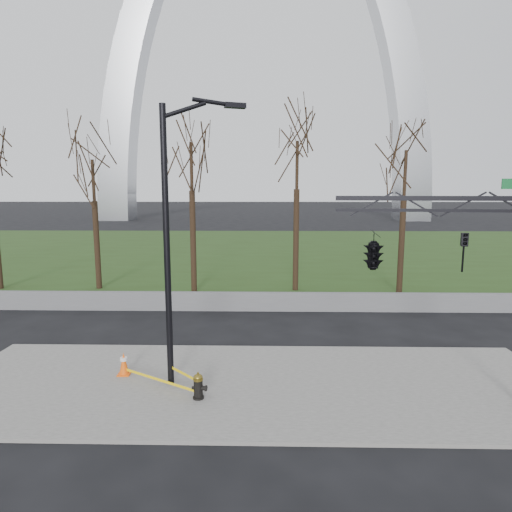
{
  "coord_description": "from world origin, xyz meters",
  "views": [
    {
      "loc": [
        0.29,
        -11.74,
        5.64
      ],
      "look_at": [
        0.01,
        2.0,
        3.57
      ],
      "focal_mm": 29.64,
      "sensor_mm": 36.0,
      "label": 1
    }
  ],
  "objects_px": {
    "street_light": "(174,227)",
    "traffic_signal_mast": "(404,251)",
    "traffic_cone": "(124,363)",
    "fire_hydrant": "(199,386)"
  },
  "relations": [
    {
      "from": "street_light",
      "to": "traffic_signal_mast",
      "type": "relative_size",
      "value": 1.37
    },
    {
      "from": "fire_hydrant",
      "to": "traffic_signal_mast",
      "type": "height_order",
      "value": "traffic_signal_mast"
    },
    {
      "from": "traffic_signal_mast",
      "to": "fire_hydrant",
      "type": "bearing_deg",
      "value": -171.46
    },
    {
      "from": "traffic_cone",
      "to": "traffic_signal_mast",
      "type": "bearing_deg",
      "value": -10.2
    },
    {
      "from": "fire_hydrant",
      "to": "street_light",
      "type": "xyz_separation_m",
      "value": [
        -0.75,
        1.01,
        4.25
      ]
    },
    {
      "from": "street_light",
      "to": "traffic_signal_mast",
      "type": "height_order",
      "value": "street_light"
    },
    {
      "from": "traffic_cone",
      "to": "street_light",
      "type": "height_order",
      "value": "street_light"
    },
    {
      "from": "fire_hydrant",
      "to": "traffic_signal_mast",
      "type": "relative_size",
      "value": 0.12
    },
    {
      "from": "fire_hydrant",
      "to": "traffic_signal_mast",
      "type": "distance_m",
      "value": 6.51
    },
    {
      "from": "street_light",
      "to": "traffic_signal_mast",
      "type": "distance_m",
      "value": 6.21
    }
  ]
}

